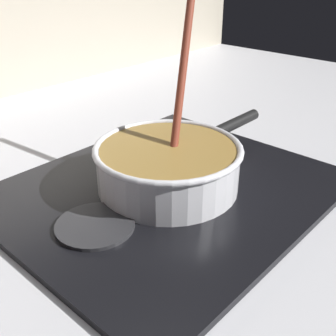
{
  "coord_description": "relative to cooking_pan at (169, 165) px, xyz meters",
  "views": [
    {
      "loc": [
        -0.43,
        -0.37,
        0.38
      ],
      "look_at": [
        0.04,
        0.06,
        0.05
      ],
      "focal_mm": 44.53,
      "sensor_mm": 36.0,
      "label": 1
    }
  ],
  "objects": [
    {
      "name": "hob_plate",
      "position": [
        -0.0,
        -0.0,
        -0.05
      ],
      "size": [
        0.56,
        0.48,
        0.01
      ],
      "primitive_type": "cube",
      "color": "black",
      "rests_on": "ground"
    },
    {
      "name": "cooking_pan",
      "position": [
        0.0,
        0.0,
        0.0
      ],
      "size": [
        0.4,
        0.25,
        0.31
      ],
      "color": "silver",
      "rests_on": "hob_plate"
    },
    {
      "name": "burner_ring",
      "position": [
        -0.0,
        -0.0,
        -0.04
      ],
      "size": [
        0.16,
        0.16,
        0.01
      ],
      "primitive_type": "torus",
      "color": "#592D0C",
      "rests_on": "hob_plate"
    },
    {
      "name": "ground",
      "position": [
        -0.04,
        -0.06,
        -0.08
      ],
      "size": [
        2.4,
        1.6,
        0.04
      ],
      "primitive_type": "cube",
      "color": "#B7B7BC"
    },
    {
      "name": "spare_burner",
      "position": [
        -0.17,
        -0.0,
        -0.04
      ],
      "size": [
        0.12,
        0.12,
        0.01
      ],
      "primitive_type": "cylinder",
      "color": "#262628",
      "rests_on": "hob_plate"
    }
  ]
}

